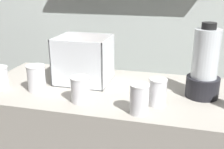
{
  "coord_description": "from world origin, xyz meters",
  "views": [
    {
      "loc": [
        0.35,
        -1.32,
        1.45
      ],
      "look_at": [
        0.0,
        0.0,
        0.98
      ],
      "focal_mm": 45.02,
      "sensor_mm": 36.0,
      "label": 1
    }
  ],
  "objects_px": {
    "juice_cup_carrot_left": "(37,79)",
    "juice_cup_orange_far_right": "(158,94)",
    "carrot_display_bin": "(84,68)",
    "juice_cup_beet_right": "(139,101)",
    "juice_cup_orange_middle": "(80,90)",
    "blender_pitcher": "(204,68)"
  },
  "relations": [
    {
      "from": "juice_cup_carrot_left",
      "to": "juice_cup_orange_far_right",
      "type": "distance_m",
      "value": 0.62
    },
    {
      "from": "carrot_display_bin",
      "to": "juice_cup_orange_far_right",
      "type": "relative_size",
      "value": 2.25
    },
    {
      "from": "blender_pitcher",
      "to": "juice_cup_orange_middle",
      "type": "bearing_deg",
      "value": -159.38
    },
    {
      "from": "juice_cup_carrot_left",
      "to": "juice_cup_orange_far_right",
      "type": "bearing_deg",
      "value": -2.1
    },
    {
      "from": "blender_pitcher",
      "to": "juice_cup_carrot_left",
      "type": "bearing_deg",
      "value": -170.58
    },
    {
      "from": "juice_cup_beet_right",
      "to": "blender_pitcher",
      "type": "bearing_deg",
      "value": 44.17
    },
    {
      "from": "juice_cup_carrot_left",
      "to": "carrot_display_bin",
      "type": "bearing_deg",
      "value": 45.18
    },
    {
      "from": "juice_cup_orange_middle",
      "to": "juice_cup_beet_right",
      "type": "xyz_separation_m",
      "value": [
        0.29,
        -0.05,
        0.0
      ]
    },
    {
      "from": "juice_cup_orange_middle",
      "to": "juice_cup_carrot_left",
      "type": "bearing_deg",
      "value": 164.71
    },
    {
      "from": "juice_cup_carrot_left",
      "to": "blender_pitcher",
      "type": "bearing_deg",
      "value": 9.42
    },
    {
      "from": "juice_cup_carrot_left",
      "to": "juice_cup_orange_middle",
      "type": "relative_size",
      "value": 1.11
    },
    {
      "from": "blender_pitcher",
      "to": "juice_cup_orange_middle",
      "type": "distance_m",
      "value": 0.6
    },
    {
      "from": "carrot_display_bin",
      "to": "juice_cup_carrot_left",
      "type": "xyz_separation_m",
      "value": [
        -0.19,
        -0.19,
        -0.02
      ]
    },
    {
      "from": "blender_pitcher",
      "to": "juice_cup_beet_right",
      "type": "relative_size",
      "value": 2.71
    },
    {
      "from": "blender_pitcher",
      "to": "juice_cup_orange_far_right",
      "type": "distance_m",
      "value": 0.27
    },
    {
      "from": "juice_cup_orange_middle",
      "to": "blender_pitcher",
      "type": "bearing_deg",
      "value": 20.62
    },
    {
      "from": "juice_cup_beet_right",
      "to": "juice_cup_orange_middle",
      "type": "bearing_deg",
      "value": 169.77
    },
    {
      "from": "carrot_display_bin",
      "to": "juice_cup_beet_right",
      "type": "relative_size",
      "value": 2.15
    },
    {
      "from": "juice_cup_carrot_left",
      "to": "juice_cup_orange_far_right",
      "type": "relative_size",
      "value": 1.06
    },
    {
      "from": "carrot_display_bin",
      "to": "juice_cup_beet_right",
      "type": "distance_m",
      "value": 0.48
    },
    {
      "from": "carrot_display_bin",
      "to": "juice_cup_carrot_left",
      "type": "bearing_deg",
      "value": -134.82
    },
    {
      "from": "juice_cup_beet_right",
      "to": "juice_cup_orange_far_right",
      "type": "relative_size",
      "value": 1.05
    }
  ]
}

